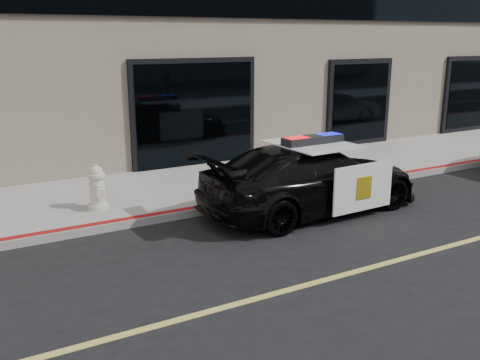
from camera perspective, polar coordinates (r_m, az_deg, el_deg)
ground at (r=9.33m, az=19.77°, el=-7.15°), size 120.00×120.00×0.00m
sidewalk_n at (r=13.12m, az=2.41°, el=0.42°), size 60.00×3.50×0.15m
police_car at (r=10.66m, az=7.65°, el=0.24°), size 2.34×4.82×1.53m
fire_hydrant at (r=10.66m, az=-14.98°, el=-0.84°), size 0.40×0.55×0.87m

